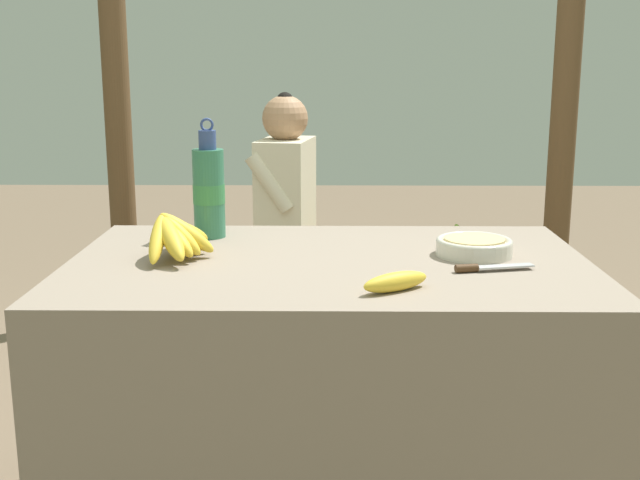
% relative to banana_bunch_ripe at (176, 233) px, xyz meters
% --- Properties ---
extents(market_counter, '(1.31, 0.85, 0.74)m').
position_rel_banana_bunch_ripe_xyz_m(market_counter, '(0.39, -0.02, -0.43)').
color(market_counter, gray).
rests_on(market_counter, ground_plane).
extents(banana_bunch_ripe, '(0.17, 0.30, 0.13)m').
position_rel_banana_bunch_ripe_xyz_m(banana_bunch_ripe, '(0.00, 0.00, 0.00)').
color(banana_bunch_ripe, '#4C381E').
rests_on(banana_bunch_ripe, market_counter).
extents(serving_bowl, '(0.20, 0.20, 0.05)m').
position_rel_banana_bunch_ripe_xyz_m(serving_bowl, '(0.76, 0.03, -0.04)').
color(serving_bowl, silver).
rests_on(serving_bowl, market_counter).
extents(water_bottle, '(0.09, 0.09, 0.34)m').
position_rel_banana_bunch_ripe_xyz_m(water_bottle, '(0.05, 0.25, 0.07)').
color(water_bottle, '#337556').
rests_on(water_bottle, market_counter).
extents(loose_banana_front, '(0.16, 0.13, 0.04)m').
position_rel_banana_bunch_ripe_xyz_m(loose_banana_front, '(0.53, -0.30, -0.04)').
color(loose_banana_front, gold).
rests_on(loose_banana_front, market_counter).
extents(knife, '(0.20, 0.07, 0.02)m').
position_rel_banana_bunch_ripe_xyz_m(knife, '(0.76, -0.13, -0.05)').
color(knife, '#BCBCC1').
rests_on(knife, market_counter).
extents(wooden_bench, '(1.80, 0.32, 0.43)m').
position_rel_banana_bunch_ripe_xyz_m(wooden_bench, '(0.44, 1.41, -0.43)').
color(wooden_bench, brown).
rests_on(wooden_bench, ground_plane).
extents(seated_vendor, '(0.44, 0.41, 1.10)m').
position_rel_banana_bunch_ripe_xyz_m(seated_vendor, '(0.16, 1.38, -0.16)').
color(seated_vendor, '#564C60').
rests_on(seated_vendor, ground_plane).
extents(banana_bunch_green, '(0.17, 0.23, 0.12)m').
position_rel_banana_bunch_ripe_xyz_m(banana_bunch_green, '(0.97, 1.41, -0.31)').
color(banana_bunch_green, '#4C381E').
rests_on(banana_bunch_green, wooden_bench).
extents(support_post_near, '(0.12, 0.12, 2.36)m').
position_rel_banana_bunch_ripe_xyz_m(support_post_near, '(-0.61, 1.81, 0.38)').
color(support_post_near, brown).
rests_on(support_post_near, ground_plane).
extents(support_post_far, '(0.12, 0.12, 2.36)m').
position_rel_banana_bunch_ripe_xyz_m(support_post_far, '(1.49, 1.81, 0.38)').
color(support_post_far, brown).
rests_on(support_post_far, ground_plane).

